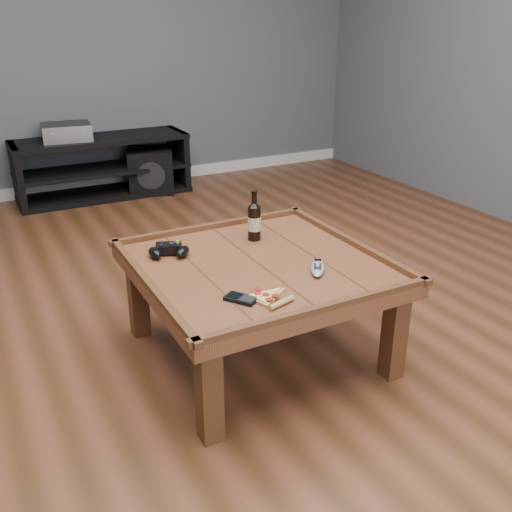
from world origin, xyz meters
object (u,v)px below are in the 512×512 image
beer_bottle (254,220)px  game_controller (169,250)px  pizza_slice (268,298)px  remote_control (318,267)px  media_console (103,167)px  game_console (156,182)px  av_receiver (67,132)px  smartphone (241,299)px  coffee_table (258,275)px  subwoofer (151,170)px

beer_bottle → game_controller: 0.43m
pizza_slice → remote_control: (0.31, 0.13, 0.01)m
media_console → game_console: (0.41, -0.14, -0.14)m
pizza_slice → remote_control: 0.33m
game_controller → beer_bottle: bearing=20.6°
game_console → beer_bottle: bearing=-80.9°
pizza_slice → game_console: size_ratio=1.08×
game_console → av_receiver: bearing=-175.5°
av_receiver → game_controller: bearing=-85.1°
smartphone → coffee_table: bearing=16.4°
coffee_table → pizza_slice: coffee_table is taller
pizza_slice → subwoofer: pizza_slice is taller
pizza_slice → av_receiver: (-0.13, 3.06, 0.11)m
coffee_table → remote_control: 0.27m
media_console → game_controller: size_ratio=7.37×
av_receiver → game_console: size_ratio=1.79×
remote_control → av_receiver: av_receiver is taller
subwoofer → coffee_table: bearing=-80.2°
coffee_table → media_console: media_console is taller
pizza_slice → coffee_table: bearing=51.9°
pizza_slice → smartphone: bearing=140.7°
beer_bottle → av_receiver: bearing=98.4°
subwoofer → game_console: (0.01, -0.09, -0.08)m
beer_bottle → game_controller: bearing=179.8°
remote_control → smartphone: bearing=-132.7°
media_console → smartphone: bearing=-94.1°
beer_bottle → remote_control: size_ratio=1.29×
subwoofer → game_console: size_ratio=2.07×
game_controller → pizza_slice: game_controller is taller
media_console → subwoofer: bearing=-7.0°
coffee_table → beer_bottle: 0.32m
media_console → subwoofer: 0.40m
game_console → smartphone: bearing=-86.0°
coffee_table → remote_control: remote_control is taller
smartphone → subwoofer: smartphone is taller
remote_control → av_receiver: bearing=132.9°
media_console → game_console: size_ratio=6.23×
pizza_slice → smartphone: (-0.09, 0.04, 0.00)m
game_controller → subwoofer: bearing=94.7°
pizza_slice → remote_control: remote_control is taller
media_console → pizza_slice: 3.07m
game_controller → smartphone: size_ratio=1.42×
media_console → game_controller: 2.53m
media_console → subwoofer: media_console is taller
media_console → beer_bottle: bearing=-87.4°
media_console → remote_control: media_console is taller
smartphone → game_controller: bearing=64.7°
coffee_table → game_console: bearing=81.1°
av_receiver → smartphone: bearing=-83.2°
game_console → subwoofer: bearing=113.4°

